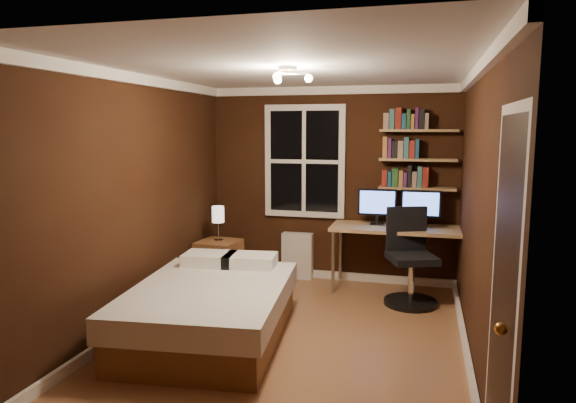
% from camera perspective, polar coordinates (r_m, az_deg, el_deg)
% --- Properties ---
extents(floor, '(4.20, 4.20, 0.00)m').
position_cam_1_polar(floor, '(4.99, 0.28, -15.17)').
color(floor, '#905E39').
rests_on(floor, ground).
extents(wall_back, '(3.20, 0.04, 2.50)m').
position_cam_1_polar(wall_back, '(6.68, 4.83, 1.86)').
color(wall_back, black).
rests_on(wall_back, ground).
extents(wall_left, '(0.04, 4.20, 2.50)m').
position_cam_1_polar(wall_left, '(5.28, -16.78, -0.12)').
color(wall_left, black).
rests_on(wall_left, ground).
extents(wall_right, '(0.04, 4.20, 2.50)m').
position_cam_1_polar(wall_right, '(4.52, 20.33, -1.62)').
color(wall_right, black).
rests_on(wall_right, ground).
extents(ceiling, '(3.20, 4.20, 0.02)m').
position_cam_1_polar(ceiling, '(4.62, 0.30, 14.65)').
color(ceiling, white).
rests_on(ceiling, wall_back).
extents(window, '(1.06, 0.06, 1.46)m').
position_cam_1_polar(window, '(6.69, 1.85, 4.47)').
color(window, white).
rests_on(window, wall_back).
extents(door, '(0.03, 0.82, 2.05)m').
position_cam_1_polar(door, '(3.07, 22.62, -10.53)').
color(door, black).
rests_on(door, ground).
extents(door_knob, '(0.06, 0.06, 0.06)m').
position_cam_1_polar(door_knob, '(2.80, 22.58, -12.93)').
color(door_knob, '#BD7F35').
rests_on(door_knob, door).
extents(ceiling_fixture, '(0.44, 0.44, 0.18)m').
position_cam_1_polar(ceiling_fixture, '(4.51, -0.03, 13.53)').
color(ceiling_fixture, beige).
rests_on(ceiling_fixture, ceiling).
extents(bookshelf_lower, '(0.92, 0.22, 0.03)m').
position_cam_1_polar(bookshelf_lower, '(6.46, 14.12, 1.43)').
color(bookshelf_lower, '#A07B4D').
rests_on(bookshelf_lower, wall_back).
extents(books_row_lower, '(0.54, 0.16, 0.23)m').
position_cam_1_polar(books_row_lower, '(6.45, 14.16, 2.58)').
color(books_row_lower, maroon).
rests_on(books_row_lower, bookshelf_lower).
extents(bookshelf_middle, '(0.92, 0.22, 0.03)m').
position_cam_1_polar(bookshelf_middle, '(6.43, 14.23, 4.53)').
color(bookshelf_middle, '#A07B4D').
rests_on(bookshelf_middle, wall_back).
extents(books_row_middle, '(0.42, 0.16, 0.23)m').
position_cam_1_polar(books_row_middle, '(6.43, 14.27, 5.69)').
color(books_row_middle, navy).
rests_on(books_row_middle, bookshelf_middle).
extents(bookshelf_upper, '(0.92, 0.22, 0.03)m').
position_cam_1_polar(bookshelf_upper, '(6.42, 14.34, 7.65)').
color(bookshelf_upper, '#A07B4D').
rests_on(bookshelf_upper, wall_back).
extents(books_row_upper, '(0.54, 0.16, 0.23)m').
position_cam_1_polar(books_row_upper, '(6.42, 14.38, 8.81)').
color(books_row_upper, '#265829').
rests_on(books_row_upper, bookshelf_upper).
extents(bed, '(1.57, 2.05, 0.65)m').
position_cam_1_polar(bed, '(5.00, -8.57, -11.81)').
color(bed, brown).
rests_on(bed, ground).
extents(nightstand, '(0.52, 0.52, 0.59)m').
position_cam_1_polar(nightstand, '(6.50, -7.68, -6.91)').
color(nightstand, brown).
rests_on(nightstand, ground).
extents(bedside_lamp, '(0.15, 0.15, 0.43)m').
position_cam_1_polar(bedside_lamp, '(6.39, -7.76, -2.46)').
color(bedside_lamp, '#F1E7CB').
rests_on(bedside_lamp, nightstand).
extents(radiator, '(0.41, 0.14, 0.61)m').
position_cam_1_polar(radiator, '(6.83, 1.06, -6.04)').
color(radiator, silver).
rests_on(radiator, ground).
extents(desk, '(1.69, 0.63, 0.80)m').
position_cam_1_polar(desk, '(6.33, 12.52, -3.32)').
color(desk, '#A07B4D').
rests_on(desk, ground).
extents(monitor_left, '(0.47, 0.12, 0.44)m').
position_cam_1_polar(monitor_left, '(6.38, 9.88, -0.58)').
color(monitor_left, black).
rests_on(monitor_left, desk).
extents(monitor_right, '(0.47, 0.12, 0.44)m').
position_cam_1_polar(monitor_right, '(6.36, 14.52, -0.75)').
color(monitor_right, black).
rests_on(monitor_right, desk).
extents(desk_lamp, '(0.14, 0.32, 0.44)m').
position_cam_1_polar(desk_lamp, '(6.13, 19.60, -1.31)').
color(desk_lamp, silver).
rests_on(desk_lamp, desk).
extents(office_chair, '(0.63, 0.63, 1.09)m').
position_cam_1_polar(office_chair, '(6.01, 13.40, -7.06)').
color(office_chair, black).
rests_on(office_chair, ground).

